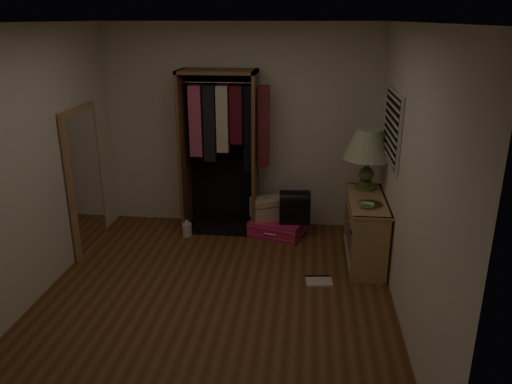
# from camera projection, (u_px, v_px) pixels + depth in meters

# --- Properties ---
(ground) EXTENTS (4.00, 4.00, 0.00)m
(ground) POSITION_uv_depth(u_px,v_px,m) (216.00, 298.00, 4.96)
(ground) COLOR #5A3519
(ground) RESTS_ON ground
(room_walls) EXTENTS (3.52, 4.02, 2.60)m
(room_walls) POSITION_uv_depth(u_px,v_px,m) (220.00, 151.00, 4.50)
(room_walls) COLOR silver
(room_walls) RESTS_ON ground
(console_bookshelf) EXTENTS (0.42, 1.12, 0.75)m
(console_bookshelf) POSITION_uv_depth(u_px,v_px,m) (365.00, 227.00, 5.65)
(console_bookshelf) COLOR tan
(console_bookshelf) RESTS_ON ground
(open_wardrobe) EXTENTS (1.10, 0.50, 2.05)m
(open_wardrobe) POSITION_uv_depth(u_px,v_px,m) (225.00, 137.00, 6.23)
(open_wardrobe) COLOR brown
(open_wardrobe) RESTS_ON ground
(floor_mirror) EXTENTS (0.06, 0.80, 1.70)m
(floor_mirror) POSITION_uv_depth(u_px,v_px,m) (85.00, 180.00, 5.79)
(floor_mirror) COLOR tan
(floor_mirror) RESTS_ON ground
(pink_suitcase) EXTENTS (0.77, 0.65, 0.20)m
(pink_suitcase) POSITION_uv_depth(u_px,v_px,m) (277.00, 227.00, 6.37)
(pink_suitcase) COLOR #E21B60
(pink_suitcase) RESTS_ON ground
(train_case) EXTENTS (0.47, 0.41, 0.28)m
(train_case) POSITION_uv_depth(u_px,v_px,m) (267.00, 208.00, 6.37)
(train_case) COLOR beige
(train_case) RESTS_ON pink_suitcase
(black_bag) EXTENTS (0.40, 0.27, 0.41)m
(black_bag) POSITION_uv_depth(u_px,v_px,m) (295.00, 206.00, 6.24)
(black_bag) COLOR black
(black_bag) RESTS_ON pink_suitcase
(table_lamp) EXTENTS (0.63, 0.63, 0.70)m
(table_lamp) POSITION_uv_depth(u_px,v_px,m) (368.00, 146.00, 5.66)
(table_lamp) COLOR #495B2C
(table_lamp) RESTS_ON console_bookshelf
(brass_tray) EXTENTS (0.31, 0.31, 0.02)m
(brass_tray) POSITION_uv_depth(u_px,v_px,m) (370.00, 204.00, 5.31)
(brass_tray) COLOR #A2873E
(brass_tray) RESTS_ON console_bookshelf
(ceramic_bowl) EXTENTS (0.20, 0.20, 0.04)m
(ceramic_bowl) POSITION_uv_depth(u_px,v_px,m) (366.00, 206.00, 5.23)
(ceramic_bowl) COLOR #9CBA9B
(ceramic_bowl) RESTS_ON console_bookshelf
(white_jug) EXTENTS (0.12, 0.12, 0.21)m
(white_jug) POSITION_uv_depth(u_px,v_px,m) (187.00, 229.00, 6.34)
(white_jug) COLOR silver
(white_jug) RESTS_ON ground
(floor_book) EXTENTS (0.30, 0.25, 0.03)m
(floor_book) POSITION_uv_depth(u_px,v_px,m) (319.00, 280.00, 5.27)
(floor_book) COLOR beige
(floor_book) RESTS_ON ground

